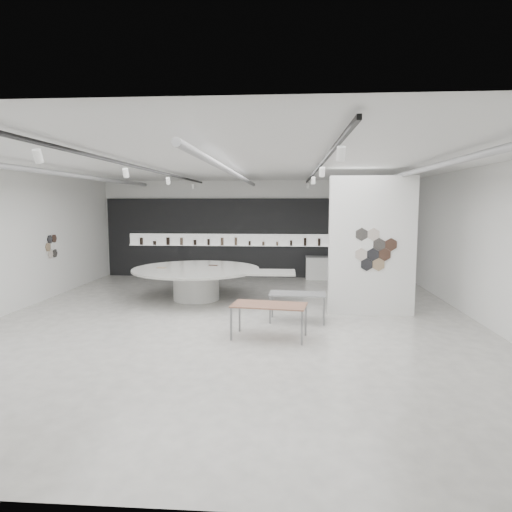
# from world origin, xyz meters

# --- Properties ---
(room) EXTENTS (12.02, 14.02, 3.82)m
(room) POSITION_xyz_m (-0.09, -0.00, 2.07)
(room) COLOR beige
(room) RESTS_ON ground
(back_wall_display) EXTENTS (11.80, 0.27, 3.10)m
(back_wall_display) POSITION_xyz_m (-0.08, 6.93, 1.54)
(back_wall_display) COLOR black
(back_wall_display) RESTS_ON ground
(partition_column) EXTENTS (2.20, 0.38, 3.60)m
(partition_column) POSITION_xyz_m (3.50, 1.00, 1.80)
(partition_column) COLOR white
(partition_column) RESTS_ON ground
(display_island) EXTENTS (4.89, 3.83, 0.98)m
(display_island) POSITION_xyz_m (-1.35, 2.45, 0.63)
(display_island) COLOR white
(display_island) RESTS_ON ground
(sample_table_wood) EXTENTS (1.68, 1.02, 0.74)m
(sample_table_wood) POSITION_xyz_m (0.94, -1.36, 0.69)
(sample_table_wood) COLOR brown
(sample_table_wood) RESTS_ON ground
(sample_table_stone) EXTENTS (1.41, 0.77, 0.71)m
(sample_table_stone) POSITION_xyz_m (1.57, 0.11, 0.65)
(sample_table_stone) COLOR gray
(sample_table_stone) RESTS_ON ground
(kitchen_counter) EXTENTS (1.57, 0.63, 1.23)m
(kitchen_counter) POSITION_xyz_m (2.78, 6.55, 0.44)
(kitchen_counter) COLOR white
(kitchen_counter) RESTS_ON ground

